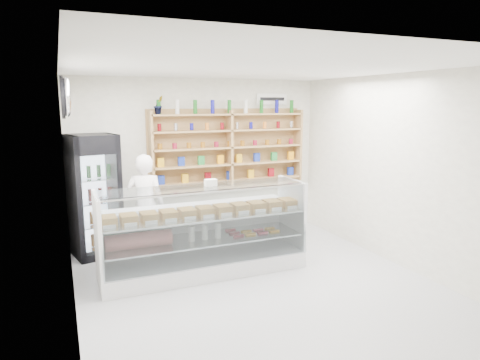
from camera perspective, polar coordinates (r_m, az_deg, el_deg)
name	(u,v)px	position (r m, az deg, el deg)	size (l,w,h in m)	color
room	(261,182)	(5.35, 2.84, -0.30)	(5.00, 5.00, 5.00)	#A6A6AA
display_counter	(204,248)	(6.16, -4.87, -9.05)	(2.87, 0.86, 1.25)	white
shop_worker	(145,206)	(6.78, -12.50, -3.38)	(0.59, 0.39, 1.62)	white
drinks_cooler	(94,196)	(7.03, -18.86, -1.97)	(0.81, 0.80, 1.91)	black
wall_shelving	(230,148)	(7.65, -1.40, 4.35)	(2.84, 0.28, 1.33)	#A8824F
potted_plant	(159,105)	(7.24, -10.80, 9.82)	(0.17, 0.13, 0.30)	#1E6626
security_mirror	(67,97)	(5.94, -22.12, 10.20)	(0.15, 0.50, 0.50)	silver
wall_sign	(272,99)	(8.10, 4.26, 10.72)	(0.62, 0.03, 0.20)	white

